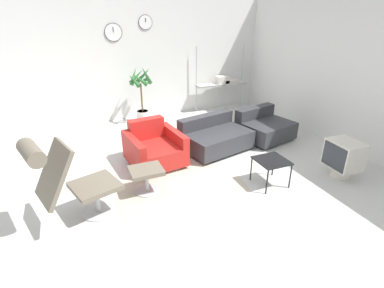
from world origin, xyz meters
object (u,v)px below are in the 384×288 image
(crt_television, at_px, (343,157))
(potted_plant, at_px, (141,96))
(ottoman, at_px, (146,175))
(armchair_red, at_px, (154,149))
(shelf_unit, at_px, (224,82))
(side_table, at_px, (272,162))
(couch_second, at_px, (264,128))
(lounge_chair, at_px, (66,175))
(couch_low, at_px, (215,138))

(crt_television, bearing_deg, potted_plant, 34.08)
(ottoman, relative_size, armchair_red, 0.47)
(potted_plant, relative_size, shelf_unit, 0.83)
(side_table, bearing_deg, ottoman, 163.81)
(couch_second, xyz_separation_m, potted_plant, (-2.06, 1.89, 0.42))
(lounge_chair, height_order, crt_television, lounge_chair)
(couch_low, xyz_separation_m, shelf_unit, (1.32, 2.16, 0.50))
(crt_television, bearing_deg, ottoman, 77.65)
(lounge_chair, relative_size, armchair_red, 1.17)
(armchair_red, xyz_separation_m, couch_low, (1.21, 0.11, -0.03))
(ottoman, height_order, potted_plant, potted_plant)
(ottoman, relative_size, shelf_unit, 0.28)
(couch_low, height_order, shelf_unit, shelf_unit)
(crt_television, distance_m, shelf_unit, 3.87)
(armchair_red, height_order, couch_low, armchair_red)
(lounge_chair, distance_m, armchair_red, 1.83)
(couch_second, bearing_deg, ottoman, 7.18)
(side_table, height_order, crt_television, crt_television)
(side_table, bearing_deg, potted_plant, 108.00)
(potted_plant, xyz_separation_m, shelf_unit, (2.21, 0.20, 0.08))
(couch_low, distance_m, side_table, 1.47)
(ottoman, bearing_deg, couch_second, 20.23)
(armchair_red, relative_size, potted_plant, 0.73)
(crt_television, xyz_separation_m, potted_plant, (-2.28, 3.65, 0.31))
(lounge_chair, distance_m, crt_television, 4.01)
(side_table, bearing_deg, couch_second, 57.99)
(side_table, distance_m, shelf_unit, 3.79)
(couch_second, bearing_deg, lounge_chair, 6.47)
(armchair_red, xyz_separation_m, potted_plant, (0.32, 2.08, 0.39))
(shelf_unit, bearing_deg, couch_low, -121.40)
(ottoman, bearing_deg, side_table, -16.19)
(crt_television, bearing_deg, lounge_chair, 85.85)
(armchair_red, distance_m, crt_television, 3.04)
(ottoman, xyz_separation_m, potted_plant, (0.66, 2.89, 0.37))
(potted_plant, distance_m, shelf_unit, 2.22)
(ottoman, relative_size, crt_television, 0.77)
(side_table, xyz_separation_m, potted_plant, (-1.11, 3.41, 0.28))
(ottoman, xyz_separation_m, couch_second, (2.72, 1.00, -0.04))
(crt_television, xyz_separation_m, shelf_unit, (-0.07, 3.85, 0.39))
(armchair_red, xyz_separation_m, crt_television, (2.60, -1.57, 0.08))
(side_table, bearing_deg, couch_low, 98.45)
(side_table, distance_m, potted_plant, 3.59)
(lounge_chair, bearing_deg, crt_television, 66.23)
(ottoman, height_order, shelf_unit, shelf_unit)
(armchair_red, bearing_deg, ottoman, 59.94)
(ottoman, relative_size, couch_second, 0.41)
(couch_second, bearing_deg, potted_plant, -55.66)
(couch_low, height_order, side_table, couch_low)
(lounge_chair, bearing_deg, armchair_red, 112.17)
(couch_second, bearing_deg, couch_low, -9.52)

